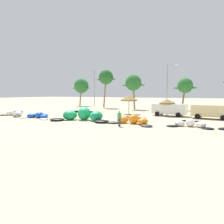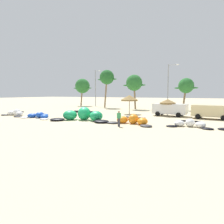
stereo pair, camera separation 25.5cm
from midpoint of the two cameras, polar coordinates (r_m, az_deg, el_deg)
ground_plane at (r=26.16m, az=-7.68°, el=-2.26°), size 260.00×260.00×0.00m
kite_far_left at (r=34.19m, az=-25.28°, el=-0.31°), size 5.00×2.60×0.99m
kite_left at (r=29.78m, az=-19.74°, el=-1.00°), size 5.43×2.49×0.82m
kite_left_of_center at (r=25.80m, az=-7.90°, el=-0.94°), size 8.01×4.41×1.66m
kite_center at (r=22.69m, az=6.02°, el=-2.34°), size 5.70×2.88×1.07m
kite_right_of_center at (r=22.11m, az=21.31°, el=-3.12°), size 4.72×2.17×0.83m
beach_umbrella_near_van at (r=33.52m, az=5.12°, el=3.93°), size 2.84×2.84×3.12m
beach_umbrella_middle at (r=31.47m, az=15.58°, el=2.81°), size 2.41×2.41×2.54m
parked_van at (r=29.97m, az=26.18°, el=0.30°), size 5.02×2.52×1.84m
parked_car_second at (r=31.74m, az=15.97°, el=0.89°), size 5.08×2.58×1.84m
person_near_kites at (r=20.78m, az=2.30°, el=-1.88°), size 0.36×0.24×1.62m
palm_leftmost at (r=55.56m, az=-8.16°, el=7.20°), size 5.84×3.90×7.31m
palm_left at (r=48.66m, az=-1.30°, el=9.64°), size 5.13×3.42×8.91m
palm_left_of_gap at (r=43.96m, az=6.40°, el=8.08°), size 5.16×3.44×7.37m
palm_center_left at (r=43.65m, az=20.22°, el=6.87°), size 4.58×3.06×6.47m
lamppost_west at (r=53.41m, az=-4.43°, el=7.16°), size 1.50×0.24×9.33m
lamppost_west_center at (r=41.33m, az=15.86°, el=7.37°), size 2.08×0.24×8.98m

